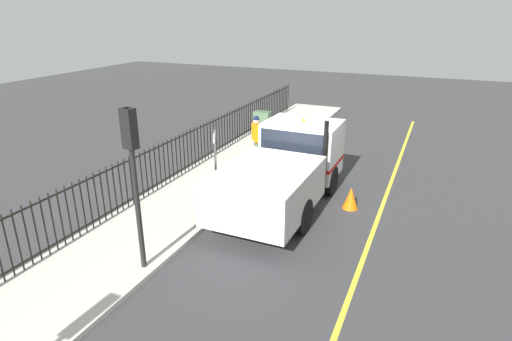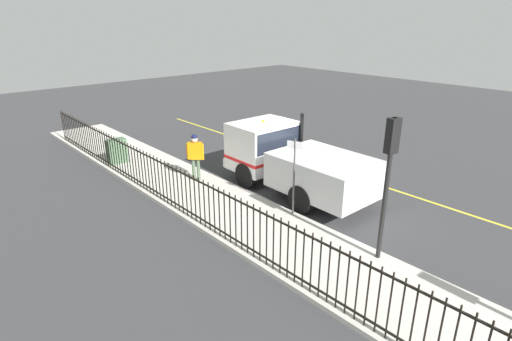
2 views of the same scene
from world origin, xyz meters
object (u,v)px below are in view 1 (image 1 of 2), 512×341
(utility_cabinet, at_px, (262,122))
(street_sign, at_px, (216,162))
(traffic_cone, at_px, (351,198))
(traffic_light_near, at_px, (132,158))
(work_truck, at_px, (287,165))
(worker_standing, at_px, (256,134))

(utility_cabinet, bearing_deg, street_sign, 103.97)
(street_sign, bearing_deg, traffic_cone, -149.97)
(traffic_light_near, distance_m, street_sign, 3.41)
(work_truck, relative_size, traffic_light_near, 1.59)
(worker_standing, height_order, traffic_cone, worker_standing)
(worker_standing, bearing_deg, utility_cabinet, 157.44)
(utility_cabinet, distance_m, traffic_cone, 8.43)
(utility_cabinet, xyz_separation_m, traffic_cone, (-5.57, 6.32, -0.31))
(work_truck, distance_m, worker_standing, 3.52)
(worker_standing, xyz_separation_m, traffic_cone, (-4.17, 2.41, -0.90))
(work_truck, bearing_deg, traffic_light_near, -108.53)
(worker_standing, bearing_deg, street_sign, -33.59)
(traffic_light_near, bearing_deg, utility_cabinet, 109.04)
(traffic_light_near, distance_m, utility_cabinet, 11.91)
(traffic_light_near, height_order, utility_cabinet, traffic_light_near)
(work_truck, bearing_deg, utility_cabinet, 119.51)
(worker_standing, bearing_deg, work_truck, -2.93)
(traffic_cone, relative_size, street_sign, 0.27)
(work_truck, relative_size, traffic_cone, 8.70)
(worker_standing, xyz_separation_m, utility_cabinet, (1.40, -3.91, -0.59))
(street_sign, bearing_deg, utility_cabinet, -76.03)
(traffic_light_near, distance_m, traffic_cone, 6.85)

